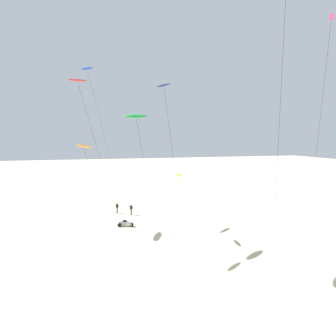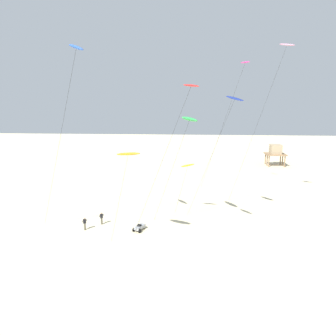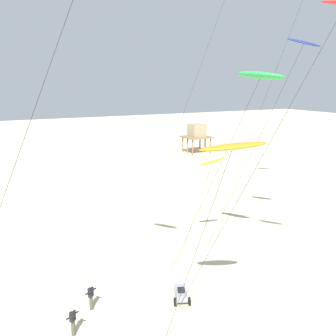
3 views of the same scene
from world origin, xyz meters
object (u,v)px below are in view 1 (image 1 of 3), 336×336
Objects in this scene: kite_navy at (164,88)px; kite_flyer_nearest at (131,209)px; kite_green at (136,117)px; kite_orange at (84,147)px; kite_magenta at (330,30)px; kite_flyer_middle at (117,208)px; kite_blue at (87,70)px; beach_buggy at (125,223)px; kite_red at (79,84)px; kite_yellow at (179,175)px.

kite_navy is 22.71m from kite_flyer_nearest.
kite_green is 1.32× the size of kite_orange.
kite_flyer_nearest is (-11.49, 0.96, -13.05)m from kite_green.
kite_magenta is 13.58× the size of kite_flyer_nearest.
kite_magenta reaches higher than kite_green.
kite_flyer_nearest is 2.53m from kite_flyer_middle.
kite_orange is at bearing -138.20° from kite_green.
kite_orange is at bearing -7.67° from kite_blue.
kite_flyer_nearest is at bearing 128.81° from kite_orange.
beach_buggy is at bearing 3.34° from kite_flyer_middle.
kite_red is 10.59× the size of kite_flyer_middle.
kite_blue is at bearing -156.88° from kite_green.
kite_navy is 16.21m from kite_magenta.
kite_orange is 11.64m from kite_blue.
kite_red is at bearing -20.19° from kite_flyer_middle.
kite_magenta is at bearing 77.78° from kite_navy.
kite_green is at bearing 23.12° from kite_blue.
kite_red is at bearing -110.73° from kite_magenta.
kite_red is at bearing -89.65° from kite_green.
kite_blue is 20.93m from kite_flyer_nearest.
kite_blue reaches higher than kite_orange.
kite_green is 14.84m from beach_buggy.
kite_red reaches higher than beach_buggy.
beach_buggy is (5.40, -1.55, -0.46)m from kite_flyer_nearest.
kite_green is at bearing 4.37° from kite_flyer_middle.
kite_blue reaches higher than kite_flyer_middle.
beach_buggy is at bearing -174.45° from kite_green.
beach_buggy is (-11.42, -2.35, -15.71)m from kite_navy.
kite_orange reaches higher than kite_yellow.
kite_flyer_nearest is at bearing 50.85° from kite_flyer_middle.
beach_buggy is at bearing -16.02° from kite_flyer_nearest.
kite_red is (-5.29, -7.59, 0.93)m from kite_navy.
kite_orange is (-11.56, -7.33, -5.54)m from kite_navy.
kite_yellow is 14.51m from kite_red.
kite_orange is 11.32m from beach_buggy.
kite_orange reaches higher than kite_flyer_nearest.
kite_yellow is 15.62m from kite_flyer_middle.
kite_green is 18.51m from kite_flyer_middle.
kite_navy is at bearing 2.73° from kite_flyer_nearest.
kite_flyer_middle is at bearing -140.71° from kite_magenta.
kite_magenta is (3.24, 14.95, 5.37)m from kite_navy.
kite_flyer_middle is (-6.85, 4.57, -9.70)m from kite_orange.
kite_magenta is 30.96m from beach_buggy.
kite_flyer_middle is at bearing 146.27° from kite_orange.
kite_navy is 14.77m from kite_orange.
kite_orange is 12.58m from kite_yellow.
kite_red reaches higher than kite_flyer_nearest.
kite_blue is 13.08× the size of kite_flyer_middle.
kite_yellow is at bearing 24.86° from kite_flyer_middle.
kite_green is 14.28m from kite_blue.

